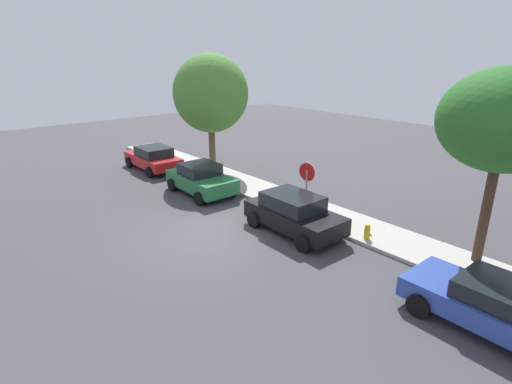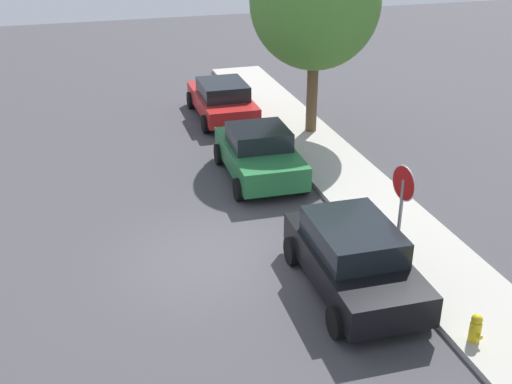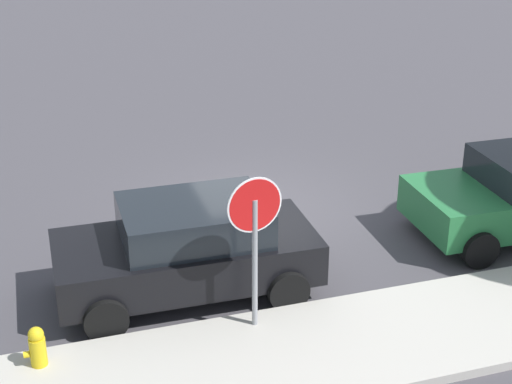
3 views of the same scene
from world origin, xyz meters
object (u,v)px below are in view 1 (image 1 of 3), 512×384
at_px(street_tree_near_corner, 211,94).
at_px(stop_sign, 307,180).
at_px(parked_car_black, 294,213).
at_px(street_tree_mid_block, 504,121).
at_px(parked_car_red, 153,158).
at_px(fire_hydrant, 367,233).
at_px(parked_car_blue, 498,306).
at_px(parked_car_green, 201,179).

bearing_deg(street_tree_near_corner, stop_sign, -7.32).
xyz_separation_m(stop_sign, parked_car_black, (0.64, -1.37, -0.89)).
distance_m(stop_sign, street_tree_mid_block, 7.13).
bearing_deg(street_tree_near_corner, parked_car_red, -137.77).
xyz_separation_m(street_tree_near_corner, fire_hydrant, (11.29, -1.02, -4.11)).
bearing_deg(fire_hydrant, stop_sign, -179.14).
distance_m(stop_sign, parked_car_black, 1.75).
relative_size(stop_sign, street_tree_mid_block, 0.39).
relative_size(stop_sign, street_tree_near_corner, 0.37).
xyz_separation_m(parked_car_black, street_tree_mid_block, (5.65, 2.83, 3.92)).
distance_m(parked_car_red, street_tree_mid_block, 17.93).
distance_m(parked_car_black, street_tree_near_corner, 9.95).
bearing_deg(parked_car_blue, stop_sign, 167.75).
relative_size(street_tree_near_corner, fire_hydrant, 9.28).
distance_m(stop_sign, parked_car_blue, 8.25).
xyz_separation_m(parked_car_red, fire_hydrant, (13.98, 1.42, -0.36)).
bearing_deg(parked_car_red, street_tree_near_corner, 42.23).
height_order(street_tree_mid_block, fire_hydrant, street_tree_mid_block).
distance_m(parked_car_black, fire_hydrant, 2.80).
bearing_deg(stop_sign, parked_car_black, -64.91).
xyz_separation_m(street_tree_mid_block, fire_hydrant, (-3.27, -1.42, -4.35)).
xyz_separation_m(parked_car_blue, parked_car_red, (-18.97, 0.36, 0.02)).
bearing_deg(parked_car_blue, fire_hydrant, 160.34).
bearing_deg(street_tree_mid_block, street_tree_near_corner, -178.42).
height_order(stop_sign, parked_car_green, stop_sign).
xyz_separation_m(parked_car_black, street_tree_near_corner, (-8.91, 2.43, 3.69)).
xyz_separation_m(parked_car_blue, street_tree_mid_block, (-1.72, 3.20, 4.01)).
height_order(parked_car_blue, street_tree_mid_block, street_tree_mid_block).
relative_size(street_tree_near_corner, street_tree_mid_block, 1.06).
bearing_deg(street_tree_mid_block, parked_car_red, -170.65).
height_order(street_tree_near_corner, fire_hydrant, street_tree_near_corner).
distance_m(stop_sign, fire_hydrant, 3.29).
bearing_deg(parked_car_black, fire_hydrant, 30.71).
relative_size(parked_car_green, parked_car_red, 0.94).
bearing_deg(parked_car_blue, parked_car_red, 178.91).
distance_m(stop_sign, parked_car_green, 5.78).
bearing_deg(street_tree_near_corner, parked_car_green, -43.51).
bearing_deg(street_tree_mid_block, fire_hydrant, -156.54).
distance_m(street_tree_mid_block, fire_hydrant, 5.62).
bearing_deg(stop_sign, parked_car_red, -172.84).
height_order(parked_car_black, parked_car_red, parked_car_black).
bearing_deg(parked_car_green, street_tree_mid_block, 14.56).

